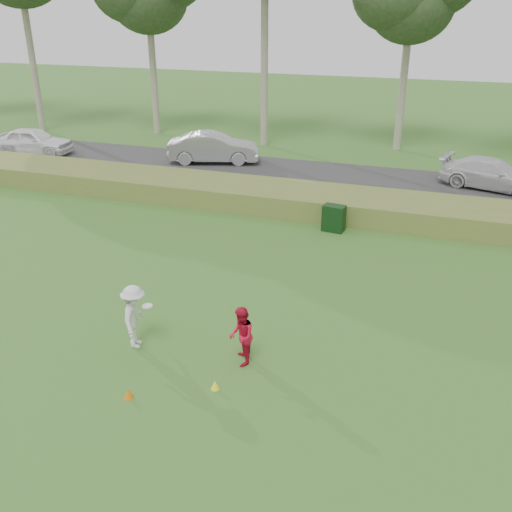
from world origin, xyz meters
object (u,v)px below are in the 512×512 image
at_px(cone_orange, 128,393).
at_px(car_mid, 213,148).
at_px(player_red, 241,336).
at_px(car_left, 34,141).
at_px(player_white, 135,317).
at_px(cone_yellow, 215,385).
at_px(utility_cabinet, 334,218).
at_px(car_right, 492,174).

bearing_deg(cone_orange, car_mid, 107.41).
bearing_deg(cone_orange, player_red, 47.46).
xyz_separation_m(player_red, car_left, (-18.77, 15.84, 0.05)).
bearing_deg(car_mid, player_white, 178.92).
relative_size(cone_orange, car_left, 0.05).
xyz_separation_m(cone_orange, car_mid, (-6.15, 19.61, 0.76)).
xyz_separation_m(cone_yellow, car_left, (-18.56, 17.03, 0.70)).
relative_size(player_red, cone_yellow, 6.87).
relative_size(cone_yellow, utility_cabinet, 0.21).
height_order(player_white, car_right, player_white).
bearing_deg(car_mid, player_red, -172.74).
distance_m(player_red, car_left, 24.56).
bearing_deg(car_right, car_left, 108.15).
xyz_separation_m(car_left, car_right, (25.08, 1.50, -0.06)).
relative_size(player_white, cone_orange, 7.16).
bearing_deg(car_left, utility_cabinet, -116.27).
bearing_deg(player_red, cone_orange, -66.16).
bearing_deg(player_white, car_mid, 0.81).
bearing_deg(utility_cabinet, cone_yellow, -85.48).
xyz_separation_m(cone_yellow, utility_cabinet, (0.52, 10.77, 0.41)).
relative_size(player_white, player_red, 1.12).
distance_m(car_left, car_mid, 10.79).
bearing_deg(utility_cabinet, player_red, -84.52).
bearing_deg(cone_yellow, player_red, 79.64).
height_order(player_white, utility_cabinet, player_white).
xyz_separation_m(player_red, cone_yellow, (-0.22, -1.19, -0.66)).
xyz_separation_m(player_red, cone_orange, (-1.96, -2.14, -0.65)).
distance_m(player_red, car_mid, 19.26).
bearing_deg(car_left, cone_orange, -145.00).
distance_m(cone_yellow, car_right, 19.66).
bearing_deg(car_mid, car_left, 81.07).
bearing_deg(car_mid, utility_cabinet, -150.83).
height_order(player_red, car_mid, car_mid).
height_order(cone_orange, car_left, car_left).
bearing_deg(cone_yellow, car_right, 70.59).
bearing_deg(cone_orange, player_white, 114.64).
bearing_deg(cone_yellow, cone_orange, -151.61).
relative_size(player_red, cone_orange, 6.37).
bearing_deg(car_right, cone_orange, 171.73).
relative_size(car_left, car_mid, 0.90).
xyz_separation_m(cone_yellow, car_right, (6.53, 18.53, 0.64)).
distance_m(utility_cabinet, car_right, 9.82).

